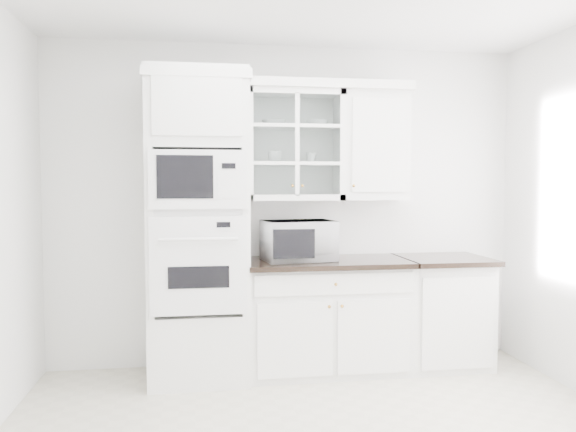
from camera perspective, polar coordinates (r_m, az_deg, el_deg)
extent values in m
cube|color=white|center=(4.80, -0.06, 1.08)|extent=(4.00, 0.02, 2.70)
cube|color=white|center=(4.44, -9.06, -1.08)|extent=(0.76, 0.65, 2.40)
cube|color=white|center=(4.14, -9.06, -5.03)|extent=(0.70, 0.03, 0.72)
cube|color=black|center=(4.13, -9.05, -6.17)|extent=(0.44, 0.01, 0.16)
cube|color=white|center=(4.09, -9.14, 3.66)|extent=(0.70, 0.03, 0.43)
cube|color=black|center=(4.08, -10.41, 3.93)|extent=(0.40, 0.01, 0.31)
cube|color=white|center=(4.69, 3.92, -10.22)|extent=(1.30, 0.60, 0.88)
cube|color=black|center=(4.57, 4.04, -4.71)|extent=(1.32, 0.67, 0.04)
cube|color=white|center=(5.00, 15.33, -9.48)|extent=(0.70, 0.60, 0.88)
cube|color=black|center=(4.89, 15.58, -4.30)|extent=(0.72, 0.67, 0.04)
cube|color=white|center=(4.66, 0.60, 7.16)|extent=(0.80, 0.33, 0.90)
cube|color=white|center=(4.65, 0.60, 5.32)|extent=(0.74, 0.29, 0.02)
cube|color=white|center=(4.67, 0.60, 9.00)|extent=(0.74, 0.29, 0.02)
cube|color=white|center=(4.81, 8.62, 7.00)|extent=(0.55, 0.33, 0.90)
cube|color=white|center=(4.68, -0.65, 13.14)|extent=(2.14, 0.38, 0.07)
imported|color=white|center=(4.52, 1.01, -2.48)|extent=(0.62, 0.54, 0.32)
imported|color=white|center=(4.64, -1.46, 9.46)|extent=(0.21, 0.21, 0.05)
imported|color=white|center=(4.73, 3.03, 9.38)|extent=(0.19, 0.19, 0.06)
imported|color=white|center=(4.64, -1.33, 6.02)|extent=(0.13, 0.13, 0.09)
imported|color=white|center=(4.68, 2.37, 5.95)|extent=(0.11, 0.11, 0.09)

